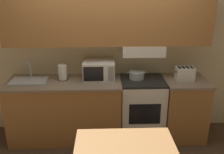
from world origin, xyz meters
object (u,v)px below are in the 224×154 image
stove_range (142,108)px  microwave (99,70)px  sink_basin (29,80)px  cooking_pot (137,75)px  toaster (185,74)px  paper_towel_roll (63,72)px

stove_range → microwave: size_ratio=2.05×
microwave → sink_basin: (-1.01, -0.10, -0.12)m
sink_basin → cooking_pot: bearing=2.8°
toaster → sink_basin: size_ratio=0.52×
stove_range → microwave: (-0.65, 0.08, 0.60)m
sink_basin → paper_towel_roll: bearing=7.9°
stove_range → microwave: bearing=173.0°
stove_range → sink_basin: 1.73m
paper_towel_roll → microwave: bearing=3.8°
stove_range → cooking_pot: cooking_pot is taller
cooking_pot → sink_basin: (-1.57, -0.08, -0.04)m
paper_towel_roll → stove_range: bearing=-2.2°
cooking_pot → toaster: 0.70m
stove_range → toaster: toaster is taller
stove_range → toaster: (0.61, -0.03, 0.57)m
stove_range → microwave: 0.89m
cooking_pot → microwave: (-0.56, 0.02, 0.07)m
stove_range → microwave: microwave is taller
toaster → paper_towel_roll: 1.79m
microwave → stove_range: bearing=-7.0°
stove_range → cooking_pot: bearing=147.4°
toaster → sink_basin: (-2.27, 0.01, -0.08)m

